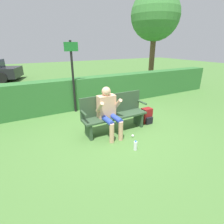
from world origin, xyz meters
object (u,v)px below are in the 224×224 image
Objects in this scene: water_bottle at (135,146)px; signpost at (73,73)px; park_bench at (114,113)px; backpack at (147,116)px; tree at (155,16)px; person_seated at (108,110)px.

water_bottle is 3.11m from signpost.
signpost is (-0.42, 2.84, 1.19)m from water_bottle.
park_bench is 7.88× the size of water_bottle.
water_bottle is at bearing -137.95° from backpack.
water_bottle is 0.05× the size of tree.
backpack is 1.49m from water_bottle.
park_bench is at bearing 86.95° from water_bottle.
water_bottle is 7.61m from tree.
signpost is at bearing -156.43° from tree.
person_seated is 6.92m from tree.
person_seated is at bearing -148.54° from park_bench.
park_bench is 0.77× the size of signpost.
tree is (4.57, 4.00, 2.95)m from park_bench.
person_seated reaches higher than park_bench.
tree is at bearing 41.18° from park_bench.
signpost is 5.90m from tree.
person_seated is at bearing -139.23° from tree.
park_bench is 0.37× the size of tree.
tree is at bearing 48.96° from backpack.
person_seated reaches higher than backpack.
park_bench is 0.32m from person_seated.
backpack is 1.97× the size of water_bottle.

